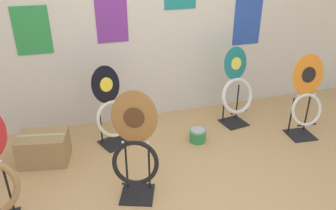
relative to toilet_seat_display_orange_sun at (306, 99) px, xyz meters
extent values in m
cube|color=silver|center=(-1.61, 1.01, 0.86)|extent=(8.00, 0.06, 2.60)
cube|color=#2D8E47|center=(-2.71, 0.98, 0.72)|extent=(0.36, 0.01, 0.49)
cube|color=#284CAD|center=(-0.23, 0.98, 0.69)|extent=(0.37, 0.01, 0.66)
cube|color=purple|center=(-1.90, 0.98, 0.84)|extent=(0.34, 0.01, 0.63)
cube|color=black|center=(0.00, -0.02, -0.44)|extent=(0.31, 0.31, 0.01)
cylinder|color=black|center=(-0.09, 0.08, -0.22)|extent=(0.02, 0.02, 0.43)
cylinder|color=black|center=(0.10, 0.06, -0.22)|extent=(0.02, 0.02, 0.43)
cylinder|color=black|center=(-0.01, -0.09, -0.26)|extent=(0.22, 0.04, 0.02)
torus|color=silver|center=(0.00, -0.04, -0.11)|extent=(0.37, 0.18, 0.35)
ellipsoid|color=orange|center=(0.01, 0.05, 0.26)|extent=(0.37, 0.13, 0.44)
ellipsoid|color=black|center=(0.00, 0.04, 0.27)|extent=(0.17, 0.05, 0.17)
sphere|color=silver|center=(-0.10, 0.02, 0.05)|extent=(0.02, 0.02, 0.02)
sphere|color=silver|center=(0.10, 0.00, 0.05)|extent=(0.02, 0.02, 0.02)
cylinder|color=black|center=(-2.97, -0.34, -0.22)|extent=(0.02, 0.02, 0.42)
sphere|color=silver|center=(-2.97, -0.38, 0.09)|extent=(0.02, 0.02, 0.02)
cube|color=black|center=(-0.59, 0.47, -0.44)|extent=(0.32, 0.32, 0.01)
cylinder|color=black|center=(-0.70, 0.54, -0.21)|extent=(0.02, 0.02, 0.44)
cylinder|color=black|center=(-0.50, 0.57, -0.21)|extent=(0.02, 0.02, 0.44)
cylinder|color=black|center=(-0.58, 0.39, -0.26)|extent=(0.22, 0.05, 0.02)
torus|color=silver|center=(-0.59, 0.45, -0.07)|extent=(0.45, 0.24, 0.42)
ellipsoid|color=#197075|center=(-0.60, 0.54, 0.29)|extent=(0.32, 0.13, 0.38)
ellipsoid|color=#EADB4C|center=(-0.60, 0.52, 0.30)|extent=(0.14, 0.05, 0.14)
sphere|color=silver|center=(-0.68, 0.50, 0.11)|extent=(0.02, 0.02, 0.02)
sphere|color=silver|center=(-0.51, 0.52, 0.11)|extent=(0.02, 0.02, 0.02)
cube|color=black|center=(-1.98, -0.43, -0.44)|extent=(0.36, 0.36, 0.01)
cylinder|color=black|center=(-2.04, -0.31, -0.22)|extent=(0.02, 0.02, 0.43)
cylinder|color=black|center=(-1.86, -0.38, -0.22)|extent=(0.02, 0.02, 0.43)
cylinder|color=black|center=(-2.01, -0.50, -0.26)|extent=(0.22, 0.10, 0.02)
torus|color=black|center=(-1.99, -0.45, -0.09)|extent=(0.41, 0.26, 0.38)
ellipsoid|color=#936033|center=(-1.97, -0.39, 0.30)|extent=(0.36, 0.18, 0.45)
ellipsoid|color=#4C2D19|center=(-1.97, -0.41, 0.30)|extent=(0.16, 0.08, 0.17)
sphere|color=silver|center=(-2.07, -0.37, 0.08)|extent=(0.02, 0.02, 0.02)
sphere|color=silver|center=(-1.88, -0.44, 0.08)|extent=(0.02, 0.02, 0.02)
cube|color=black|center=(-2.04, 0.45, -0.44)|extent=(0.36, 0.36, 0.01)
cylinder|color=black|center=(-2.16, 0.50, -0.26)|extent=(0.02, 0.02, 0.34)
cylinder|color=black|center=(-1.98, 0.57, -0.26)|extent=(0.02, 0.02, 0.34)
cylinder|color=black|center=(-2.01, 0.38, -0.30)|extent=(0.21, 0.10, 0.02)
torus|color=beige|center=(-2.03, 0.43, -0.13)|extent=(0.43, 0.31, 0.37)
ellipsoid|color=black|center=(-2.07, 0.53, 0.22)|extent=(0.34, 0.22, 0.39)
ellipsoid|color=yellow|center=(-2.06, 0.52, 0.22)|extent=(0.15, 0.09, 0.15)
sphere|color=silver|center=(-2.14, 0.46, 0.03)|extent=(0.02, 0.02, 0.02)
sphere|color=silver|center=(-1.97, 0.53, 0.03)|extent=(0.02, 0.02, 0.02)
cylinder|color=#2D8E4C|center=(-1.16, 0.22, -0.37)|extent=(0.18, 0.18, 0.14)
torus|color=silver|center=(-1.16, 0.22, -0.31)|extent=(0.18, 0.18, 0.01)
cylinder|color=#B2B2B7|center=(-1.16, 0.22, -0.30)|extent=(0.16, 0.16, 0.00)
cube|color=#A37F51|center=(-2.74, 0.34, -0.30)|extent=(0.51, 0.42, 0.30)
cube|color=#B7AD89|center=(-2.74, 0.34, -0.15)|extent=(0.44, 0.12, 0.00)
camera|label=1|loc=(-2.39, -2.60, 1.50)|focal=35.00mm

